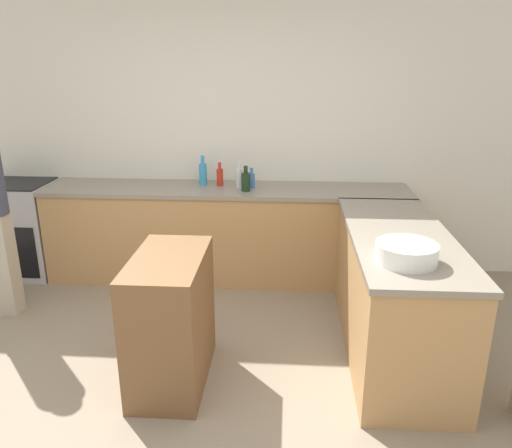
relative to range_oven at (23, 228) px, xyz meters
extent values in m
plane|color=gray|center=(2.03, -2.06, -0.46)|extent=(14.00, 14.00, 0.00)
cube|color=silver|center=(2.03, 0.33, 0.89)|extent=(8.00, 0.06, 2.70)
cube|color=tan|center=(2.03, 0.00, -0.02)|extent=(3.38, 0.60, 0.87)
cube|color=gray|center=(2.03, 0.00, 0.43)|extent=(3.41, 0.63, 0.04)
cube|color=tan|center=(3.39, -1.18, -0.02)|extent=(0.66, 1.77, 0.87)
cube|color=gray|center=(3.39, -1.18, 0.43)|extent=(0.69, 1.80, 0.04)
cube|color=#ADADB2|center=(0.00, 0.00, 0.00)|extent=(0.64, 0.60, 0.91)
cube|color=black|center=(0.00, -0.30, -0.14)|extent=(0.54, 0.01, 0.51)
cube|color=black|center=(0.00, 0.00, 0.46)|extent=(0.59, 0.55, 0.01)
cube|color=brown|center=(1.87, -1.66, -0.02)|extent=(0.45, 0.82, 0.88)
cylinder|color=white|center=(3.32, -1.70, 0.51)|extent=(0.37, 0.37, 0.12)
cylinder|color=red|center=(1.97, 0.07, 0.53)|extent=(0.06, 0.06, 0.16)
cylinder|color=red|center=(1.97, 0.07, 0.64)|extent=(0.03, 0.03, 0.06)
cylinder|color=black|center=(2.23, -0.11, 0.53)|extent=(0.08, 0.08, 0.17)
cylinder|color=black|center=(2.23, -0.11, 0.65)|extent=(0.04, 0.04, 0.06)
cylinder|color=#338CBF|center=(1.80, 0.09, 0.55)|extent=(0.07, 0.07, 0.20)
cylinder|color=#338CBF|center=(1.80, 0.09, 0.69)|extent=(0.03, 0.03, 0.08)
cylinder|color=#386BB7|center=(2.27, 0.02, 0.52)|extent=(0.06, 0.06, 0.13)
cylinder|color=#386BB7|center=(2.27, 0.02, 0.61)|extent=(0.03, 0.03, 0.05)
cylinder|color=silver|center=(2.16, 0.01, 0.54)|extent=(0.06, 0.06, 0.18)
cylinder|color=silver|center=(2.16, 0.01, 0.66)|extent=(0.03, 0.03, 0.07)
camera|label=1|loc=(2.61, -4.49, 1.61)|focal=35.00mm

